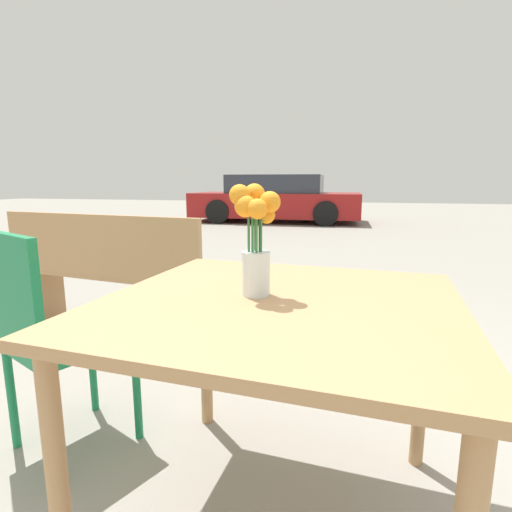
{
  "coord_description": "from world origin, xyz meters",
  "views": [
    {
      "loc": [
        0.19,
        -1.07,
        1.05
      ],
      "look_at": [
        -0.08,
        0.02,
        0.84
      ],
      "focal_mm": 28.0,
      "sensor_mm": 36.0,
      "label": 1
    }
  ],
  "objects": [
    {
      "name": "flower_vase",
      "position": [
        -0.08,
        0.02,
        0.89
      ],
      "size": [
        0.14,
        0.14,
        0.32
      ],
      "color": "silver",
      "rests_on": "table_front"
    },
    {
      "name": "table_front",
      "position": [
        0.0,
        0.0,
        0.64
      ],
      "size": [
        1.06,
        1.02,
        0.72
      ],
      "color": "tan",
      "rests_on": "ground_plane"
    },
    {
      "name": "cafe_chair",
      "position": [
        -0.89,
        0.11,
        0.51
      ],
      "size": [
        0.53,
        0.53,
        0.88
      ],
      "color": "#197A47",
      "rests_on": "ground_plane"
    },
    {
      "name": "bench_near",
      "position": [
        -1.36,
        1.2,
        0.46
      ],
      "size": [
        1.53,
        0.56,
        0.85
      ],
      "color": "tan",
      "rests_on": "ground_plane"
    },
    {
      "name": "parked_car",
      "position": [
        -1.78,
        9.39,
        0.59
      ],
      "size": [
        4.37,
        1.97,
        1.22
      ],
      "color": "maroon",
      "rests_on": "ground_plane"
    }
  ]
}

